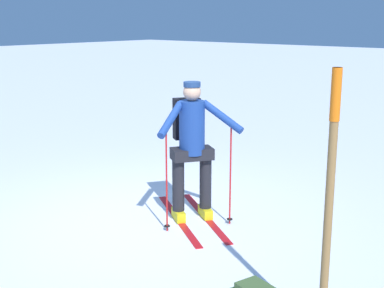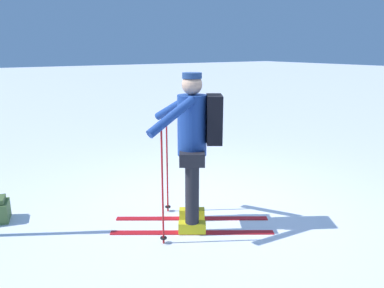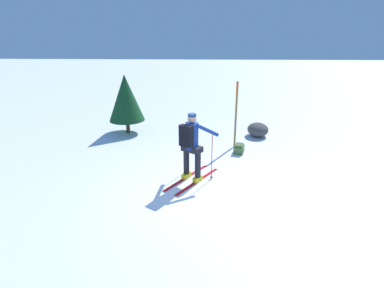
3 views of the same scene
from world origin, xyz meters
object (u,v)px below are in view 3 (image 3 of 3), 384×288
object	(u,v)px
dropped_backpack	(239,149)
rock_boulder	(258,130)
skier	(191,143)
pine_tree	(126,98)
trail_marker	(236,110)

from	to	relation	value
dropped_backpack	rock_boulder	xyz separation A→B (m)	(1.72, -0.85, 0.11)
skier	dropped_backpack	xyz separation A→B (m)	(1.94, -1.40, -0.86)
rock_boulder	pine_tree	xyz separation A→B (m)	(0.21, 4.85, 1.08)
skier	dropped_backpack	world-z (taller)	skier
trail_marker	dropped_backpack	bearing A→B (deg)	-170.35
skier	trail_marker	size ratio (longest dim) A/B	0.82
skier	rock_boulder	distance (m)	4.36
rock_boulder	pine_tree	bearing A→B (deg)	87.55
dropped_backpack	trail_marker	world-z (taller)	trail_marker
rock_boulder	pine_tree	size ratio (longest dim) A/B	0.41
skier	pine_tree	distance (m)	4.66
skier	trail_marker	bearing A→B (deg)	-27.77
pine_tree	dropped_backpack	bearing A→B (deg)	-115.69
trail_marker	pine_tree	xyz separation A→B (m)	(1.37, 3.90, 0.08)
rock_boulder	pine_tree	world-z (taller)	pine_tree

